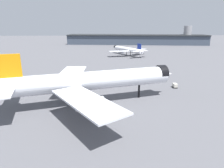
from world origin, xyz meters
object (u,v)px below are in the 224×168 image
object	(u,v)px
service_truck_front	(136,75)
traffic_cone_wingtip	(151,82)
airliner_far_taxiway	(128,50)
airliner_near_gate	(89,81)
baggage_cart_trailing	(175,85)

from	to	relation	value
service_truck_front	traffic_cone_wingtip	distance (m)	10.27
service_truck_front	traffic_cone_wingtip	bearing A→B (deg)	33.93
traffic_cone_wingtip	airliner_far_taxiway	bearing A→B (deg)	90.23
airliner_near_gate	airliner_far_taxiway	xyz separation A→B (m)	(26.13, 108.29, -2.81)
airliner_near_gate	traffic_cone_wingtip	xyz separation A→B (m)	(26.47, 23.98, -7.36)
airliner_near_gate	service_truck_front	world-z (taller)	airliner_near_gate
baggage_cart_trailing	traffic_cone_wingtip	world-z (taller)	baggage_cart_trailing
airliner_far_taxiway	baggage_cart_trailing	world-z (taller)	airliner_far_taxiway
airliner_far_taxiway	service_truck_front	xyz separation A→B (m)	(-5.02, -75.63, -3.31)
airliner_near_gate	service_truck_front	size ratio (longest dim) A/B	11.04
airliner_near_gate	airliner_far_taxiway	world-z (taller)	airliner_near_gate
baggage_cart_trailing	traffic_cone_wingtip	xyz separation A→B (m)	(-8.07, 8.48, -0.63)
airliner_near_gate	service_truck_front	bearing A→B (deg)	41.70
airliner_far_taxiway	airliner_near_gate	bearing A→B (deg)	136.92
traffic_cone_wingtip	service_truck_front	bearing A→B (deg)	121.73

